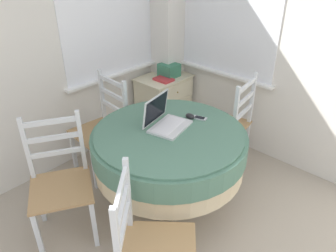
{
  "coord_description": "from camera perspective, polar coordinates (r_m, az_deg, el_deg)",
  "views": [
    {
      "loc": [
        -0.44,
        0.11,
        2.01
      ],
      "look_at": [
        1.27,
        1.69,
        0.67
      ],
      "focal_mm": 35.0,
      "sensor_mm": 36.0,
      "label": 1
    }
  ],
  "objects": [
    {
      "name": "computer_mouse",
      "position": [
        2.63,
        3.86,
        1.72
      ],
      "size": [
        0.05,
        0.08,
        0.04
      ],
      "color": "black",
      "rests_on": "round_dining_table"
    },
    {
      "name": "dining_chair_near_right_window",
      "position": [
        3.2,
        10.3,
        0.22
      ],
      "size": [
        0.5,
        0.49,
        0.95
      ],
      "color": "#A87F51",
      "rests_on": "ground_plane"
    },
    {
      "name": "dining_chair_near_back_window",
      "position": [
        3.14,
        -11.26,
        -0.46
      ],
      "size": [
        0.47,
        0.47,
        0.95
      ],
      "color": "#A87F51",
      "rests_on": "ground_plane"
    },
    {
      "name": "book_on_cabinet",
      "position": [
        3.63,
        -0.77,
        8.12
      ],
      "size": [
        0.15,
        0.2,
        0.02
      ],
      "color": "#BC3338",
      "rests_on": "corner_cabinet"
    },
    {
      "name": "storage_box",
      "position": [
        3.73,
        0.19,
        9.73
      ],
      "size": [
        0.19,
        0.2,
        0.14
      ],
      "color": "#387A5B",
      "rests_on": "corner_cabinet"
    },
    {
      "name": "dining_chair_camera_near",
      "position": [
        2.02,
        -3.11,
        -20.57
      ],
      "size": [
        0.61,
        0.61,
        0.95
      ],
      "color": "#A87F51",
      "rests_on": "ground_plane"
    },
    {
      "name": "dining_chair_left_flank",
      "position": [
        2.56,
        -18.2,
        -9.4
      ],
      "size": [
        0.59,
        0.59,
        0.95
      ],
      "color": "#A87F51",
      "rests_on": "ground_plane"
    },
    {
      "name": "laptop",
      "position": [
        2.5,
        -0.5,
        1.0
      ],
      "size": [
        0.37,
        0.33,
        0.24
      ],
      "color": "silver",
      "rests_on": "round_dining_table"
    },
    {
      "name": "corner_room_shell",
      "position": [
        2.58,
        0.64,
        13.43
      ],
      "size": [
        4.66,
        4.61,
        2.55
      ],
      "color": "silver",
      "rests_on": "ground_plane"
    },
    {
      "name": "corner_cabinet",
      "position": [
        3.86,
        -0.72,
        4.01
      ],
      "size": [
        0.58,
        0.44,
        0.65
      ],
      "color": "beige",
      "rests_on": "ground_plane"
    },
    {
      "name": "cell_phone",
      "position": [
        2.64,
        5.55,
        1.4
      ],
      "size": [
        0.08,
        0.12,
        0.01
      ],
      "color": "#B2B7BC",
      "rests_on": "round_dining_table"
    },
    {
      "name": "round_dining_table",
      "position": [
        2.54,
        0.18,
        -3.84
      ],
      "size": [
        1.19,
        1.19,
        0.75
      ],
      "color": "#4C3D2D",
      "rests_on": "ground_plane"
    }
  ]
}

